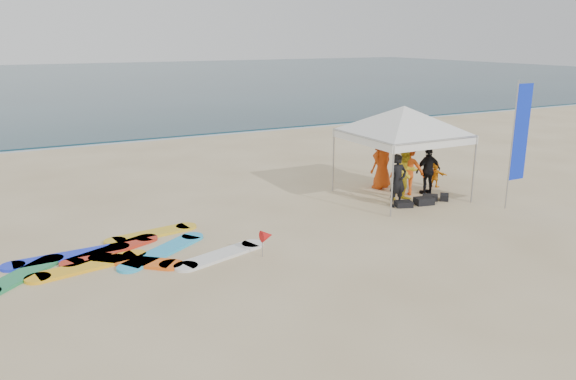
# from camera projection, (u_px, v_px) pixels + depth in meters

# --- Properties ---
(ground) EXTENTS (120.00, 120.00, 0.00)m
(ground) POSITION_uv_depth(u_px,v_px,m) (350.00, 269.00, 12.39)
(ground) COLOR beige
(ground) RESTS_ON ground
(ocean) EXTENTS (160.00, 84.00, 0.08)m
(ocean) POSITION_uv_depth(u_px,v_px,m) (56.00, 81.00, 63.67)
(ocean) COLOR #0C2633
(ocean) RESTS_ON ground
(shoreline_foam) EXTENTS (160.00, 1.20, 0.01)m
(shoreline_foam) POSITION_uv_depth(u_px,v_px,m) (147.00, 139.00, 27.95)
(shoreline_foam) COLOR silver
(shoreline_foam) RESTS_ON ground
(person_black_a) EXTENTS (0.58, 0.38, 1.60)m
(person_black_a) POSITION_uv_depth(u_px,v_px,m) (398.00, 181.00, 16.74)
(person_black_a) COLOR black
(person_black_a) RESTS_ON ground
(person_yellow) EXTENTS (0.88, 0.70, 1.77)m
(person_yellow) POSITION_uv_depth(u_px,v_px,m) (406.00, 173.00, 17.34)
(person_yellow) COLOR gold
(person_yellow) RESTS_ON ground
(person_orange_a) EXTENTS (1.28, 1.10, 1.72)m
(person_orange_a) POSITION_uv_depth(u_px,v_px,m) (408.00, 169.00, 17.99)
(person_orange_a) COLOR #E85314
(person_orange_a) RESTS_ON ground
(person_black_b) EXTENTS (0.94, 0.45, 1.56)m
(person_black_b) POSITION_uv_depth(u_px,v_px,m) (428.00, 170.00, 18.09)
(person_black_b) COLOR black
(person_black_b) RESTS_ON ground
(person_orange_b) EXTENTS (1.00, 0.80, 1.79)m
(person_orange_b) POSITION_uv_depth(u_px,v_px,m) (382.00, 162.00, 18.75)
(person_orange_b) COLOR #C54511
(person_orange_b) RESTS_ON ground
(person_seated) EXTENTS (0.47, 0.83, 0.85)m
(person_seated) POSITION_uv_depth(u_px,v_px,m) (435.00, 174.00, 19.05)
(person_seated) COLOR orange
(person_seated) RESTS_ON ground
(canopy_tent) EXTENTS (4.39, 4.39, 3.31)m
(canopy_tent) POSITION_uv_depth(u_px,v_px,m) (404.00, 106.00, 17.23)
(canopy_tent) COLOR #A5A5A8
(canopy_tent) RESTS_ON ground
(feather_flag) EXTENTS (0.63, 0.04, 3.78)m
(feather_flag) POSITION_uv_depth(u_px,v_px,m) (520.00, 134.00, 16.27)
(feather_flag) COLOR #A5A5A8
(feather_flag) RESTS_ON ground
(marker_pennant) EXTENTS (0.28, 0.28, 0.64)m
(marker_pennant) POSITION_uv_depth(u_px,v_px,m) (267.00, 236.00, 13.00)
(marker_pennant) COLOR #A5A5A8
(marker_pennant) RESTS_ON ground
(gear_pile) EXTENTS (2.08, 0.75, 0.22)m
(gear_pile) POSITION_uv_depth(u_px,v_px,m) (423.00, 200.00, 17.21)
(gear_pile) COLOR black
(gear_pile) RESTS_ON ground
(surfboard_spread) EXTENTS (6.05, 3.14, 0.07)m
(surfboard_spread) POSITION_uv_depth(u_px,v_px,m) (121.00, 255.00, 13.05)
(surfboard_spread) COLOR orange
(surfboard_spread) RESTS_ON ground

